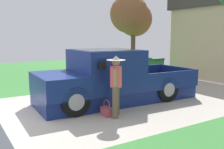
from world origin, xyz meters
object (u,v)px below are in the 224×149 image
at_px(handbag, 107,111).
at_px(front_yard_tree, 132,16).
at_px(pickup_truck, 107,79).
at_px(person_with_hat, 116,82).
at_px(wheeled_trash_bin, 155,67).

height_order(handbag, front_yard_tree, front_yard_tree).
height_order(pickup_truck, front_yard_tree, front_yard_tree).
bearing_deg(person_with_hat, wheeled_trash_bin, -10.04).
bearing_deg(pickup_truck, wheeled_trash_bin, -55.34).
height_order(pickup_truck, wheeled_trash_bin, pickup_truck).
bearing_deg(pickup_truck, front_yard_tree, -40.67).
relative_size(person_with_hat, wheeled_trash_bin, 1.60).
relative_size(person_with_hat, front_yard_tree, 0.37).
bearing_deg(front_yard_tree, wheeled_trash_bin, 0.51).
distance_m(handbag, wheeled_trash_bin, 6.60).
xyz_separation_m(pickup_truck, person_with_hat, (1.37, -0.55, 0.17)).
bearing_deg(pickup_truck, handbag, 151.07).
bearing_deg(person_with_hat, handbag, 87.75).
distance_m(person_with_hat, front_yard_tree, 8.24).
relative_size(pickup_truck, handbag, 11.97).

